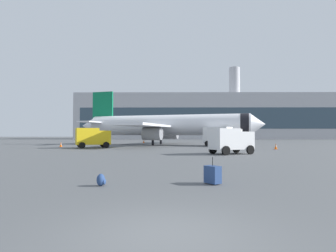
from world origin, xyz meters
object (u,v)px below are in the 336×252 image
object	(u,v)px
airplane_at_gate	(166,125)
safety_cone_far	(61,145)
fuel_truck	(222,136)
safety_cone_outer	(276,146)
traveller_backpack	(101,180)
safety_cone_near	(220,142)
rolling_suitcase	(213,174)
cargo_van	(231,140)
safety_cone_mid	(144,141)
service_truck	(93,137)

from	to	relation	value
airplane_at_gate	safety_cone_far	size ratio (longest dim) A/B	47.36
fuel_truck	safety_cone_outer	xyz separation A→B (m)	(5.56, -8.82, -1.39)
safety_cone_far	traveller_backpack	world-z (taller)	safety_cone_far
safety_cone_near	rolling_suitcase	bearing A→B (deg)	-100.43
fuel_truck	traveller_backpack	world-z (taller)	fuel_truck
safety_cone_far	safety_cone_near	bearing A→B (deg)	23.41
safety_cone_outer	rolling_suitcase	xyz separation A→B (m)	(-12.27, -25.82, 0.00)
airplane_at_gate	fuel_truck	xyz separation A→B (m)	(9.32, -6.03, -1.88)
cargo_van	safety_cone_near	xyz separation A→B (m)	(3.75, 27.29, -1.04)
safety_cone_mid	airplane_at_gate	bearing A→B (deg)	-64.69
service_truck	safety_cone_near	xyz separation A→B (m)	(21.30, 14.95, -1.20)
safety_cone_near	safety_cone_far	size ratio (longest dim) A/B	1.12
safety_cone_near	rolling_suitcase	size ratio (longest dim) A/B	0.76
safety_cone_outer	rolling_suitcase	world-z (taller)	rolling_suitcase
rolling_suitcase	cargo_van	bearing A→B (deg)	75.47
cargo_van	safety_cone_mid	xyz separation A→B (m)	(-12.24, 34.84, -1.04)
cargo_van	safety_cone_outer	xyz separation A→B (m)	(7.88, 8.90, -1.06)
fuel_truck	safety_cone_outer	size ratio (longest dim) A/B	8.02
airplane_at_gate	fuel_truck	size ratio (longest dim) A/B	5.62
safety_cone_outer	traveller_backpack	bearing A→B (deg)	-122.45
airplane_at_gate	safety_cone_outer	world-z (taller)	airplane_at_gate
safety_cone_outer	rolling_suitcase	bearing A→B (deg)	-115.41
rolling_suitcase	traveller_backpack	size ratio (longest dim) A/B	2.29
safety_cone_far	rolling_suitcase	world-z (taller)	rolling_suitcase
airplane_at_gate	cargo_van	bearing A→B (deg)	-73.58
service_truck	safety_cone_outer	world-z (taller)	service_truck
airplane_at_gate	rolling_suitcase	bearing A→B (deg)	-86.32
fuel_truck	rolling_suitcase	bearing A→B (deg)	-100.95
safety_cone_mid	safety_cone_far	world-z (taller)	safety_cone_mid
safety_cone_far	safety_cone_outer	xyz separation A→B (m)	(31.35, -6.60, 0.02)
service_truck	safety_cone_far	size ratio (longest dim) A/B	7.10
traveller_backpack	airplane_at_gate	bearing A→B (deg)	87.45
safety_cone_near	safety_cone_mid	world-z (taller)	same
cargo_van	traveller_backpack	distance (m)	19.53
safety_cone_mid	traveller_backpack	world-z (taller)	safety_cone_mid
cargo_van	safety_cone_mid	size ratio (longest dim) A/B	5.79
service_truck	cargo_van	bearing A→B (deg)	-35.13
fuel_truck	rolling_suitcase	xyz separation A→B (m)	(-6.70, -34.64, -1.38)
service_truck	traveller_backpack	world-z (taller)	service_truck
safety_cone_mid	traveller_backpack	distance (m)	52.33
safety_cone_mid	safety_cone_outer	distance (m)	32.83
safety_cone_mid	safety_cone_far	distance (m)	22.36
airplane_at_gate	service_truck	xyz separation A→B (m)	(-10.54, -11.41, -2.05)
safety_cone_near	safety_cone_far	xyz separation A→B (m)	(-27.22, -11.78, -0.04)
service_truck	safety_cone_outer	distance (m)	25.69
safety_cone_near	service_truck	bearing A→B (deg)	-144.93
service_truck	fuel_truck	distance (m)	20.58
safety_cone_near	safety_cone_mid	bearing A→B (deg)	154.74
safety_cone_far	service_truck	bearing A→B (deg)	-28.10
safety_cone_far	traveller_backpack	bearing A→B (deg)	-66.00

